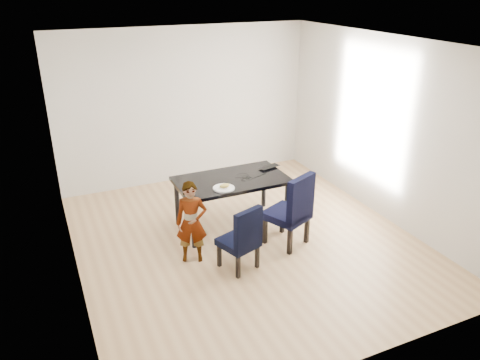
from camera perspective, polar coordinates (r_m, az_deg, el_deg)
name	(u,v)px	position (r m, az deg, el deg)	size (l,w,h in m)	color
floor	(246,241)	(6.66, 0.71, -7.39)	(4.50, 5.00, 0.01)	tan
ceiling	(247,42)	(5.76, 0.85, 16.42)	(4.50, 5.00, 0.01)	white
wall_back	(186,106)	(8.32, -6.62, 8.96)	(4.50, 0.01, 2.70)	silver
wall_front	(371,241)	(4.16, 15.64, -7.22)	(4.50, 0.01, 2.70)	silver
wall_left	(63,178)	(5.58, -20.72, 0.17)	(0.01, 5.00, 2.70)	white
wall_right	(384,129)	(7.28, 17.17, 5.95)	(0.01, 5.00, 2.70)	silver
dining_table	(232,202)	(6.88, -1.03, -2.72)	(1.60, 0.90, 0.75)	black
chair_left	(238,237)	(5.87, -0.23, -6.95)	(0.42, 0.44, 0.88)	black
chair_right	(287,209)	(6.39, 5.74, -3.51)	(0.51, 0.53, 1.06)	black
child	(192,222)	(6.00, -5.93, -5.16)	(0.40, 0.26, 1.10)	orange
plate	(224,188)	(6.41, -1.99, -1.00)	(0.30, 0.30, 0.02)	white
sandwich	(225,186)	(6.40, -1.90, -0.69)	(0.15, 0.07, 0.06)	gold
laptop	(267,166)	(7.15, 3.34, 1.69)	(0.33, 0.21, 0.03)	black
cable_tangle	(247,179)	(6.72, 0.86, 0.15)	(0.16, 0.16, 0.01)	black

